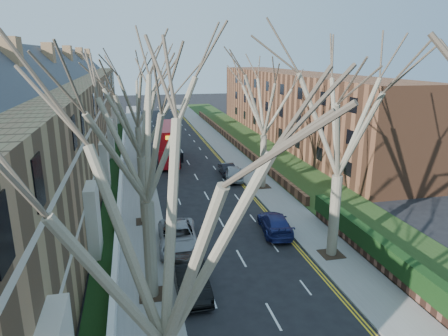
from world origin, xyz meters
TOP-DOWN VIEW (x-y plane):
  - pavement_left at (-6.00, 39.00)m, footprint 3.00×102.00m
  - pavement_right at (6.00, 39.00)m, footprint 3.00×102.00m
  - terrace_left at (-13.65, 31.00)m, footprint 9.70×78.00m
  - flats_right at (17.46, 43.00)m, footprint 13.97×54.00m
  - wall_hedge_right at (7.70, 2.00)m, footprint 0.70×24.00m
  - front_wall_left at (-7.65, 31.00)m, footprint 0.30×78.00m
  - grass_verge_right at (10.50, 39.00)m, footprint 6.00×102.00m
  - tree_left_near at (-5.70, -4.00)m, footprint 9.80×9.80m
  - tree_left_mid at (-5.70, 6.00)m, footprint 10.50×10.50m
  - tree_left_far at (-5.70, 16.00)m, footprint 10.15×10.15m
  - tree_left_dist at (-5.70, 28.00)m, footprint 10.50×10.50m
  - tree_right_mid at (5.70, 8.00)m, footprint 10.50×10.50m
  - tree_right_far at (5.70, 22.00)m, footprint 10.15×10.15m
  - double_decker_bus at (-2.08, 34.15)m, footprint 3.32×10.34m
  - car_left_mid at (-3.63, 6.17)m, footprint 1.74×4.85m
  - car_left_far at (-3.70, 11.31)m, footprint 2.83×5.65m
  - car_right_near at (3.41, 12.20)m, footprint 2.55×5.00m
  - car_right_mid at (3.55, 25.13)m, footprint 2.38×4.70m
  - car_right_far at (3.37, 27.17)m, footprint 1.53×3.98m

SIDE VIEW (x-z plane):
  - pavement_left at x=-6.00m, z-range 0.00..0.12m
  - pavement_right at x=6.00m, z-range 0.00..0.12m
  - grass_verge_right at x=10.50m, z-range 0.12..0.18m
  - front_wall_left at x=-7.65m, z-range 0.12..1.12m
  - car_right_far at x=3.37m, z-range 0.00..1.29m
  - car_right_near at x=3.41m, z-range 0.00..1.39m
  - car_right_mid at x=3.55m, z-range 0.00..1.54m
  - car_left_far at x=-3.70m, z-range 0.00..1.54m
  - car_left_mid at x=-3.63m, z-range 0.00..1.59m
  - wall_hedge_right at x=7.70m, z-range 0.22..2.02m
  - double_decker_bus at x=-2.08m, z-range -0.04..4.24m
  - flats_right at x=17.46m, z-range -0.02..9.98m
  - terrace_left at x=-13.65m, z-range -1.27..12.33m
  - tree_left_near at x=-5.70m, z-range 2.06..15.79m
  - tree_left_far at x=-5.70m, z-range 2.13..16.35m
  - tree_right_far at x=5.70m, z-range 2.13..16.35m
  - tree_left_mid at x=-5.70m, z-range 2.20..16.91m
  - tree_right_mid at x=5.70m, z-range 2.20..16.91m
  - tree_left_dist at x=-5.70m, z-range 2.20..16.91m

